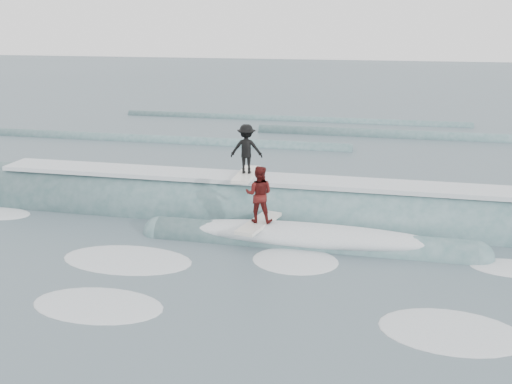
# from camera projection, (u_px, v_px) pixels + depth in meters

# --- Properties ---
(ground) EXTENTS (160.00, 160.00, 0.00)m
(ground) POSITION_uv_depth(u_px,v_px,m) (234.00, 260.00, 15.21)
(ground) COLOR #40555D
(ground) RESTS_ON ground
(breaking_wave) EXTENTS (22.10, 4.02, 2.49)m
(breaking_wave) POSITION_uv_depth(u_px,v_px,m) (267.00, 217.00, 18.36)
(breaking_wave) COLOR #3C6264
(breaking_wave) RESTS_ON ground
(surfer_black) EXTENTS (1.09, 2.01, 1.68)m
(surfer_black) POSITION_uv_depth(u_px,v_px,m) (246.00, 152.00, 18.13)
(surfer_black) COLOR silver
(surfer_black) RESTS_ON ground
(surfer_red) EXTENTS (1.01, 2.07, 1.74)m
(surfer_red) POSITION_uv_depth(u_px,v_px,m) (259.00, 198.00, 16.12)
(surfer_red) COLOR silver
(surfer_red) RESTS_ON ground
(whitewater) EXTENTS (18.02, 6.77, 0.10)m
(whitewater) POSITION_uv_depth(u_px,v_px,m) (213.00, 268.00, 14.67)
(whitewater) COLOR white
(whitewater) RESTS_ON ground
(far_swells) EXTENTS (38.49, 8.65, 0.80)m
(far_swells) POSITION_uv_depth(u_px,v_px,m) (314.00, 135.00, 31.70)
(far_swells) COLOR #3C6264
(far_swells) RESTS_ON ground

